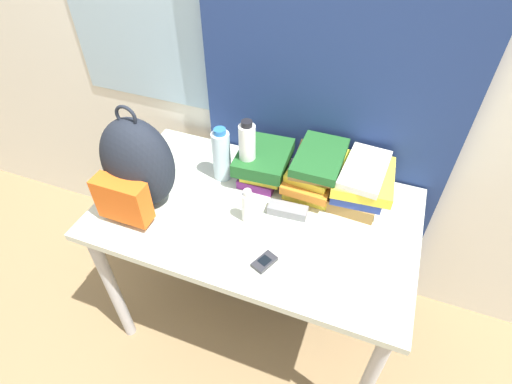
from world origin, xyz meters
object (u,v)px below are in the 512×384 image
Objects in this scene: book_stack_center at (316,171)px; sunscreen_bottle at (248,206)px; sports_bottle at (247,155)px; sunglasses_case at (288,210)px; book_stack_left at (264,163)px; cell_phone at (264,262)px; book_stack_right at (361,182)px; backpack at (137,166)px; water_bottle at (221,155)px.

sunscreen_bottle is at bearing -125.75° from book_stack_center.
sunglasses_case is (0.21, -0.12, -0.12)m from sports_bottle.
book_stack_left is at bearing 51.19° from sports_bottle.
cell_phone is at bearing -90.44° from sunglasses_case.
sunscreen_bottle is at bearing 127.06° from cell_phone.
book_stack_center is at bearing 0.05° from book_stack_left.
book_stack_right is at bearing 61.57° from cell_phone.
backpack reaches higher than book_stack_right.
backpack is at bearing -142.89° from sports_bottle.
sunscreen_bottle is at bearing -144.01° from book_stack_right.
sunscreen_bottle reaches higher than book_stack_left.
book_stack_center is at bearing 13.08° from sports_bottle.
sports_bottle reaches higher than sunscreen_bottle.
sports_bottle reaches higher than water_bottle.
backpack is 0.42m from sports_bottle.
book_stack_center reaches higher than book_stack_right.
sports_bottle is at bearing 37.11° from backpack.
cell_phone is 0.25m from sunglasses_case.
water_bottle is at bearing 134.65° from sunscreen_bottle.
book_stack_center is 1.87× the size of sunglasses_case.
book_stack_center reaches higher than sunscreen_bottle.
sunscreen_bottle is at bearing -68.22° from sports_bottle.
sunscreen_bottle is at bearing -148.06° from sunglasses_case.
water_bottle is (-0.55, -0.07, 0.03)m from book_stack_right.
backpack is 1.49× the size of book_stack_center.
backpack is 1.44× the size of sports_bottle.
cell_phone is at bearing -118.43° from book_stack_right.
book_stack_left is (0.38, 0.32, -0.11)m from backpack.
book_stack_left is 2.72× the size of cell_phone.
book_stack_right is at bearing 22.29° from backpack.
book_stack_center reaches higher than sunglasses_case.
backpack reaches higher than sports_bottle.
book_stack_center is 2.93× the size of cell_phone.
sunglasses_case is (0.32, -0.11, -0.10)m from water_bottle.
sunscreen_bottle is (0.08, -0.20, -0.07)m from sports_bottle.
sports_bottle reaches higher than book_stack_center.
book_stack_center is at bearing -178.70° from book_stack_right.
water_bottle reaches higher than book_stack_center.
book_stack_right is 1.93× the size of sunscreen_bottle.
sports_bottle reaches higher than book_stack_right.
backpack is 0.58m from sunglasses_case.
water_bottle is 0.11m from sports_bottle.
book_stack_right is at bearing 35.99° from sunscreen_bottle.
cell_phone is (0.32, -0.36, -0.11)m from water_bottle.
book_stack_center is 0.44m from cell_phone.
backpack is at bearing -165.99° from sunglasses_case.
backpack reaches higher than book_stack_left.
sports_bottle is at bearing 111.78° from sunscreen_bottle.
sunscreen_bottle is (0.41, 0.05, -0.11)m from backpack.
sports_bottle is 1.93× the size of sunglasses_case.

